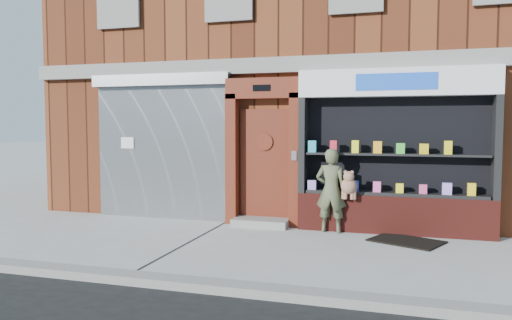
% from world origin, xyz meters
% --- Properties ---
extents(ground, '(80.00, 80.00, 0.00)m').
position_xyz_m(ground, '(0.00, 0.00, 0.00)').
color(ground, '#9E9E99').
rests_on(ground, ground).
extents(curb, '(60.00, 0.30, 0.12)m').
position_xyz_m(curb, '(0.00, -2.15, 0.06)').
color(curb, gray).
rests_on(curb, ground).
extents(building, '(12.00, 8.16, 8.00)m').
position_xyz_m(building, '(-0.00, 5.99, 4.00)').
color(building, '#4D2211').
rests_on(building, ground).
extents(shutter_bay, '(3.10, 0.30, 3.04)m').
position_xyz_m(shutter_bay, '(-3.00, 1.93, 1.72)').
color(shutter_bay, gray).
rests_on(shutter_bay, ground).
extents(red_door_bay, '(1.52, 0.58, 2.90)m').
position_xyz_m(red_door_bay, '(-0.75, 1.86, 1.46)').
color(red_door_bay, '#5C1E0F').
rests_on(red_door_bay, ground).
extents(pharmacy_bay, '(3.50, 0.41, 3.00)m').
position_xyz_m(pharmacy_bay, '(1.75, 1.81, 1.37)').
color(pharmacy_bay, maroon).
rests_on(pharmacy_bay, ground).
extents(woman, '(0.78, 0.41, 1.56)m').
position_xyz_m(woman, '(0.67, 1.54, 0.79)').
color(woman, '#52593A').
rests_on(woman, ground).
extents(doormat, '(1.35, 1.18, 0.03)m').
position_xyz_m(doormat, '(1.98, 1.15, 0.01)').
color(doormat, black).
rests_on(doormat, ground).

